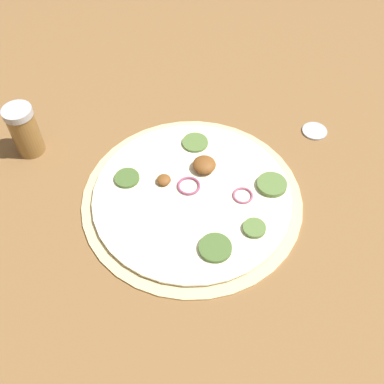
# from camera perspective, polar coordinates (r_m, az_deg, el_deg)

# --- Properties ---
(ground_plane) EXTENTS (3.00, 3.00, 0.00)m
(ground_plane) POSITION_cam_1_polar(r_m,az_deg,el_deg) (0.73, -0.00, -0.83)
(ground_plane) COLOR brown
(pizza) EXTENTS (0.36, 0.36, 0.03)m
(pizza) POSITION_cam_1_polar(r_m,az_deg,el_deg) (0.72, 0.18, -0.48)
(pizza) COLOR beige
(pizza) RESTS_ON ground_plane
(spice_jar) EXTENTS (0.05, 0.05, 0.09)m
(spice_jar) POSITION_cam_1_polar(r_m,az_deg,el_deg) (0.82, -20.50, 7.35)
(spice_jar) COLOR olive
(spice_jar) RESTS_ON ground_plane
(loose_cap) EXTENTS (0.05, 0.05, 0.01)m
(loose_cap) POSITION_cam_1_polar(r_m,az_deg,el_deg) (0.86, 15.32, 7.55)
(loose_cap) COLOR #B2B2B7
(loose_cap) RESTS_ON ground_plane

